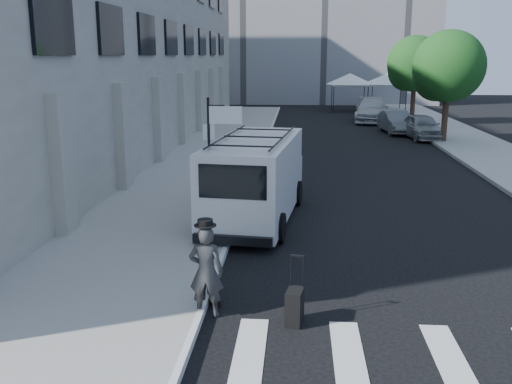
% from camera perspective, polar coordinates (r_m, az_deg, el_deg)
% --- Properties ---
extents(ground, '(120.00, 120.00, 0.00)m').
position_cam_1_polar(ground, '(12.39, 5.25, -8.87)').
color(ground, black).
rests_on(ground, ground).
extents(sidewalk_left, '(4.50, 48.00, 0.15)m').
position_cam_1_polar(sidewalk_left, '(28.13, -3.94, 4.03)').
color(sidewalk_left, gray).
rests_on(sidewalk_left, ground).
extents(sidewalk_right, '(4.00, 56.00, 0.15)m').
position_cam_1_polar(sidewalk_right, '(33.12, 20.54, 4.65)').
color(sidewalk_right, gray).
rests_on(sidewalk_right, ground).
extents(building_left, '(10.00, 44.00, 12.00)m').
position_cam_1_polar(building_left, '(31.55, -17.22, 15.31)').
color(building_left, gray).
rests_on(building_left, ground).
extents(sign_pole, '(1.03, 0.07, 3.50)m').
position_cam_1_polar(sign_pole, '(14.95, -3.85, 5.60)').
color(sign_pole, black).
rests_on(sign_pole, sidewalk_left).
extents(tree_near, '(3.80, 3.83, 6.03)m').
position_cam_1_polar(tree_near, '(32.56, 18.46, 11.58)').
color(tree_near, black).
rests_on(tree_near, ground).
extents(tree_far, '(3.80, 3.83, 6.03)m').
position_cam_1_polar(tree_far, '(41.35, 15.44, 12.06)').
color(tree_far, black).
rests_on(tree_far, ground).
extents(tent_left, '(4.00, 4.00, 3.20)m').
position_cam_1_polar(tent_left, '(49.68, 9.37, 11.08)').
color(tent_left, black).
rests_on(tent_left, ground).
extents(tent_right, '(4.00, 4.00, 3.20)m').
position_cam_1_polar(tent_right, '(50.55, 13.00, 10.95)').
color(tent_right, black).
rests_on(tent_right, ground).
extents(businessman, '(0.64, 0.42, 1.74)m').
position_cam_1_polar(businessman, '(10.52, -5.00, -7.94)').
color(businessman, '#333335').
rests_on(businessman, ground).
extents(briefcase, '(0.32, 0.44, 0.34)m').
position_cam_1_polar(briefcase, '(11.25, -4.27, -10.32)').
color(briefcase, black).
rests_on(briefcase, ground).
extents(suitcase, '(0.35, 0.49, 1.24)m').
position_cam_1_polar(suitcase, '(10.42, 3.88, -11.37)').
color(suitcase, black).
rests_on(suitcase, ground).
extents(cargo_van, '(2.77, 6.53, 2.38)m').
position_cam_1_polar(cargo_van, '(16.59, 0.00, 1.44)').
color(cargo_van, silver).
rests_on(cargo_van, ground).
extents(parked_car_a, '(2.17, 4.37, 1.43)m').
position_cam_1_polar(parked_car_a, '(34.23, 16.26, 6.31)').
color(parked_car_a, gray).
rests_on(parked_car_a, ground).
extents(parked_car_b, '(1.82, 4.23, 1.36)m').
position_cam_1_polar(parked_car_b, '(36.32, 13.84, 6.79)').
color(parked_car_b, '#595C61').
rests_on(parked_car_b, ground).
extents(parked_car_c, '(3.03, 5.97, 1.66)m').
position_cam_1_polar(parked_car_c, '(42.26, 11.53, 8.02)').
color(parked_car_c, '#B1B5BA').
rests_on(parked_car_c, ground).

